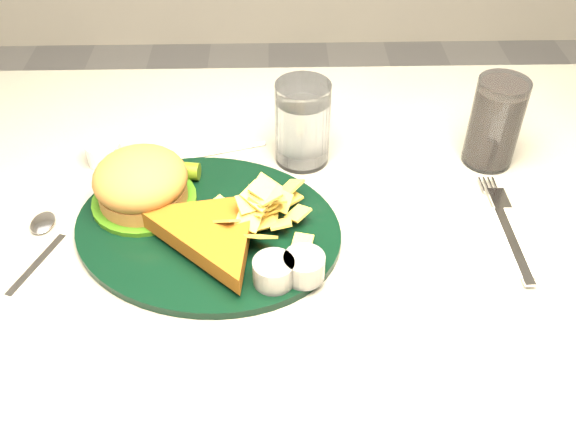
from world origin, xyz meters
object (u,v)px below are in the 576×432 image
table (265,398)px  water_glass (303,123)px  fork_napkin (511,239)px  dinner_plate (205,209)px  cola_glass (495,123)px

table → water_glass: water_glass is taller
water_glass → fork_napkin: water_glass is taller
table → water_glass: 0.46m
dinner_plate → water_glass: water_glass is taller
water_glass → cola_glass: (0.25, -0.01, 0.00)m
fork_napkin → dinner_plate: bearing=175.1°
dinner_plate → water_glass: (0.12, 0.15, 0.02)m
table → cola_glass: 0.55m
dinner_plate → cola_glass: size_ratio=2.64×
water_glass → cola_glass: size_ratio=0.94×
dinner_plate → fork_napkin: 0.36m
dinner_plate → cola_glass: (0.38, 0.14, 0.03)m
dinner_plate → table: bearing=24.2°
dinner_plate → fork_napkin: (0.36, -0.03, -0.03)m
cola_glass → fork_napkin: (-0.01, -0.17, -0.06)m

